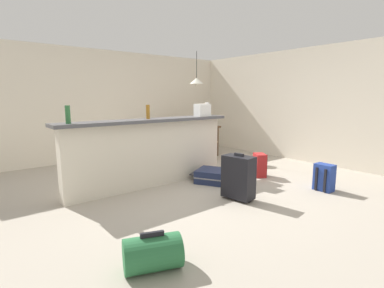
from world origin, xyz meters
name	(u,v)px	position (x,y,z in m)	size (l,w,h in m)	color
ground_plane	(198,186)	(0.00, 0.00, -0.03)	(13.00, 13.00, 0.05)	#ADA393
wall_back	(116,105)	(0.00, 3.05, 1.25)	(6.60, 0.10, 2.50)	silver
wall_right	(290,105)	(3.05, 0.30, 1.25)	(0.10, 6.00, 2.50)	silver
partition_half_wall	(150,154)	(-0.64, 0.44, 0.52)	(2.80, 0.20, 1.05)	silver
bar_countertop	(150,120)	(-0.64, 0.44, 1.07)	(2.96, 0.40, 0.05)	#4C4C51
bottle_green	(68,115)	(-1.90, 0.40, 1.22)	(0.06, 0.06, 0.24)	#2D6B38
bottle_amber	(148,112)	(-0.65, 0.48, 1.21)	(0.06, 0.06, 0.22)	#9E661E
bottle_white	(207,109)	(0.65, 0.50, 1.22)	(0.08, 0.08, 0.25)	silver
grocery_bag	(202,110)	(0.42, 0.38, 1.21)	(0.26, 0.18, 0.22)	silver
dining_table	(193,130)	(1.42, 1.87, 0.65)	(1.10, 0.80, 0.74)	#4C331E
dining_chair_near_partition	(203,138)	(1.31, 1.38, 0.52)	(0.46, 0.46, 0.93)	#9E754C
dining_chair_far_side	(181,133)	(1.49, 2.45, 0.52)	(0.41, 0.41, 0.93)	#9E754C
pendant_lamp	(197,81)	(1.52, 1.86, 1.82)	(0.34, 0.34, 0.80)	black
suitcase_flat_navy	(217,176)	(0.32, -0.13, 0.11)	(0.77, 0.89, 0.22)	#1E284C
duffel_bag_green	(153,253)	(-1.87, -1.63, 0.15)	(0.56, 0.45, 0.34)	#286B3D
backpack_blue	(324,178)	(1.33, -1.48, 0.20)	(0.26, 0.29, 0.42)	#233D93
suitcase_upright_black	(238,177)	(-0.02, -0.91, 0.33)	(0.30, 0.47, 0.67)	black
backpack_red	(259,166)	(1.20, -0.32, 0.20)	(0.33, 0.33, 0.42)	red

